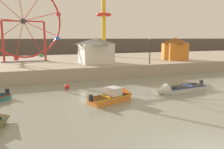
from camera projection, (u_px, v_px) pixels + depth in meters
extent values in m
cube|color=tan|center=(72.00, 64.00, 33.84)|extent=(110.00, 20.49, 1.38)
cube|color=#564C47|center=(54.00, 48.00, 53.81)|extent=(140.00, 3.00, 4.40)
cone|color=olive|center=(3.00, 119.00, 12.14)|extent=(1.49, 1.49, 1.07)
cube|color=orange|center=(109.00, 99.00, 16.08)|extent=(3.24, 2.15, 0.48)
cube|color=gold|center=(109.00, 96.00, 16.05)|extent=(3.22, 2.16, 0.08)
cone|color=orange|center=(128.00, 95.00, 17.28)|extent=(1.16, 1.38, 1.18)
cube|color=black|center=(91.00, 98.00, 15.00)|extent=(0.27, 0.29, 0.44)
cube|color=silver|center=(113.00, 91.00, 16.23)|extent=(1.17, 1.23, 0.56)
cube|color=gold|center=(105.00, 96.00, 15.79)|extent=(0.49, 1.05, 0.06)
cube|color=silver|center=(184.00, 88.00, 19.56)|extent=(4.08, 1.67, 0.44)
cube|color=navy|center=(184.00, 86.00, 19.53)|extent=(4.04, 1.69, 0.08)
cone|color=silver|center=(161.00, 91.00, 18.43)|extent=(1.21, 1.31, 1.20)
cube|color=black|center=(201.00, 83.00, 20.45)|extent=(0.22, 0.26, 0.44)
cube|color=navy|center=(188.00, 85.00, 19.74)|extent=(0.27, 1.09, 0.06)
cube|color=black|center=(7.00, 92.00, 17.33)|extent=(0.31, 0.31, 0.44)
torus|color=red|center=(23.00, 21.00, 29.77)|extent=(9.83, 0.24, 9.83)
cylinder|color=#38383D|center=(23.00, 21.00, 29.77)|extent=(0.70, 0.50, 0.70)
cylinder|color=red|center=(41.00, 17.00, 30.48)|extent=(4.63, 0.08, 1.40)
cube|color=red|center=(58.00, 14.00, 31.24)|extent=(0.56, 0.48, 0.44)
cylinder|color=red|center=(33.00, 6.00, 29.92)|extent=(2.75, 0.08, 4.02)
cylinder|color=red|center=(20.00, 2.00, 29.29)|extent=(0.58, 0.08, 4.78)
cylinder|color=red|center=(8.00, 8.00, 28.88)|extent=(3.50, 0.08, 3.39)
cylinder|color=red|center=(3.00, 19.00, 28.89)|extent=(4.79, 0.08, 0.42)
cylinder|color=red|center=(8.00, 32.00, 29.30)|extent=(3.93, 0.08, 2.88)
cylinder|color=red|center=(20.00, 39.00, 29.93)|extent=(1.24, 0.08, 4.67)
cube|color=red|center=(16.00, 59.00, 30.14)|extent=(0.56, 0.48, 0.44)
cylinder|color=red|center=(32.00, 38.00, 30.49)|extent=(2.17, 0.08, 4.35)
cube|color=#33934C|center=(41.00, 55.00, 31.25)|extent=(0.56, 0.48, 0.44)
cylinder|color=red|center=(41.00, 29.00, 30.70)|extent=(4.41, 0.08, 2.03)
cube|color=#3356B7|center=(57.00, 38.00, 31.68)|extent=(0.56, 0.48, 0.44)
cylinder|color=red|center=(3.00, 42.00, 29.26)|extent=(0.28, 0.28, 5.40)
cylinder|color=red|center=(45.00, 42.00, 31.14)|extent=(0.28, 0.28, 5.40)
cylinder|color=red|center=(23.00, 21.00, 29.77)|extent=(5.28, 0.18, 0.18)
cube|color=#4C4C51|center=(26.00, 61.00, 30.63)|extent=(6.08, 1.20, 0.08)
cylinder|color=gold|center=(104.00, 27.00, 39.36)|extent=(0.70, 0.70, 10.10)
torus|color=red|center=(104.00, 15.00, 39.02)|extent=(2.64, 2.64, 0.44)
cube|color=#4C4C51|center=(104.00, 55.00, 40.15)|extent=(2.80, 2.80, 0.24)
cube|color=silver|center=(96.00, 54.00, 28.63)|extent=(3.98, 3.46, 2.41)
pyramid|color=gray|center=(96.00, 41.00, 28.38)|extent=(4.38, 3.81, 0.80)
cube|color=orange|center=(175.00, 51.00, 33.04)|extent=(3.28, 2.67, 2.45)
pyramid|color=brown|center=(175.00, 40.00, 32.78)|extent=(3.60, 2.94, 0.80)
cylinder|color=#2D2D33|center=(150.00, 52.00, 27.43)|extent=(0.12, 0.12, 3.02)
sphere|color=#F2EACC|center=(150.00, 38.00, 27.17)|extent=(0.32, 0.32, 0.32)
sphere|color=red|center=(67.00, 87.00, 20.30)|extent=(0.44, 0.44, 0.44)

